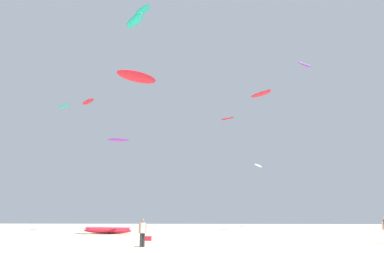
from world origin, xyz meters
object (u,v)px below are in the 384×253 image
Objects in this scene: kite_aloft_0 at (258,166)px; kite_aloft_6 at (261,94)px; person_foreground at (143,230)px; kite_grounded_near at (107,230)px; cooler_box at (147,238)px; kite_aloft_8 at (305,65)px; kite_aloft_7 at (142,11)px; kite_aloft_4 at (64,106)px; kite_aloft_5 at (118,140)px; kite_aloft_2 at (88,102)px; kite_aloft_3 at (228,118)px; kite_aloft_9 at (137,77)px; kite_aloft_1 at (135,21)px.

kite_aloft_6 is at bearing -94.14° from kite_aloft_0.
kite_aloft_6 is (10.45, 21.38, 15.71)m from person_foreground.
person_foreground is 0.29× the size of kite_grounded_near.
kite_grounded_near is at bearing 121.03° from cooler_box.
kite_aloft_7 is at bearing -150.56° from kite_aloft_8.
kite_grounded_near is 17.07m from kite_aloft_4.
person_foreground is 28.51m from kite_aloft_6.
kite_aloft_7 is at bearing -65.26° from kite_aloft_5.
person_foreground is 0.53× the size of kite_aloft_6.
kite_aloft_4 is at bearing -178.80° from kite_aloft_7.
kite_aloft_0 is at bearing 85.86° from kite_aloft_6.
kite_aloft_2 is at bearing 97.56° from kite_aloft_4.
kite_aloft_0 is at bearing 38.05° from kite_aloft_3.
kite_aloft_9 is at bearing -28.41° from person_foreground.
kite_aloft_6 is (-0.98, -13.59, 7.30)m from kite_aloft_0.
kite_aloft_7 reaches higher than kite_aloft_9.
kite_aloft_7 is 1.12× the size of kite_aloft_8.
kite_aloft_9 is (13.02, -23.43, -5.20)m from kite_aloft_2.
kite_aloft_6 is (16.89, 6.45, 16.34)m from kite_grounded_near.
kite_aloft_7 is (-1.62, 10.92, 7.77)m from kite_aloft_1.
kite_aloft_0 is 22.31m from kite_aloft_5.
kite_aloft_5 is (-7.26, 23.16, -6.95)m from kite_aloft_1.
kite_aloft_4 is at bearing -9.59° from person_foreground.
cooler_box is at bearing -69.98° from kite_aloft_5.
kite_aloft_1 is at bearing 124.90° from cooler_box.
kite_grounded_near is at bearing -128.77° from kite_aloft_3.
kite_aloft_3 is 0.71× the size of kite_aloft_7.
cooler_box is 33.36m from kite_aloft_0.
kite_aloft_3 is 0.61× the size of kite_aloft_9.
kite_aloft_9 is at bearing 119.95° from cooler_box.
person_foreground is 21.29m from kite_aloft_1.
person_foreground is 45.71m from kite_aloft_8.
kite_aloft_5 is 1.11× the size of kite_aloft_6.
kite_aloft_0 is (17.87, 20.03, 9.04)m from kite_grounded_near.
kite_aloft_6 reaches higher than kite_aloft_0.
person_foreground is 5.34m from cooler_box.
kite_aloft_8 is at bearing 22.45° from kite_aloft_4.
kite_aloft_7 reaches higher than kite_grounded_near.
kite_aloft_5 reaches higher than kite_grounded_near.
kite_aloft_3 is 19.97m from kite_aloft_7.
kite_aloft_8 reaches higher than kite_aloft_4.
kite_aloft_9 reaches higher than kite_aloft_0.
kite_aloft_6 is (26.12, -10.84, -2.88)m from kite_aloft_2.
kite_aloft_2 is 27.30m from kite_aloft_9.
kite_aloft_3 is (9.73, 22.43, -3.96)m from kite_aloft_1.
kite_aloft_1 is 1.02× the size of kite_aloft_8.
kite_aloft_3 is at bearing -2.49° from kite_aloft_5.
kite_aloft_2 is 22.59m from kite_aloft_3.
kite_aloft_8 is 34.83m from kite_aloft_9.
kite_aloft_1 is 16.14m from kite_aloft_4.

